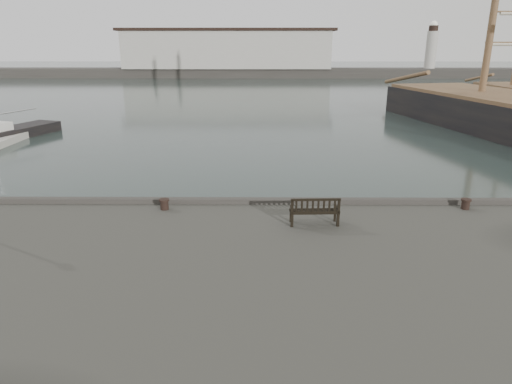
% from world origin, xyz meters
% --- Properties ---
extents(ground, '(400.00, 400.00, 0.00)m').
position_xyz_m(ground, '(0.00, 0.00, 0.00)').
color(ground, black).
rests_on(ground, ground).
extents(breakwater, '(140.00, 9.50, 12.20)m').
position_xyz_m(breakwater, '(-4.56, 92.00, 4.30)').
color(breakwater, '#383530').
rests_on(breakwater, ground).
extents(bench, '(1.58, 0.59, 0.89)m').
position_xyz_m(bench, '(1.05, -2.17, 1.85)').
color(bench, black).
rests_on(bench, quay).
extents(bollard_left, '(0.42, 0.42, 0.37)m').
position_xyz_m(bollard_left, '(-3.99, -0.81, 1.75)').
color(bollard_left, black).
rests_on(bollard_left, quay).
extents(bollard_right, '(0.40, 0.40, 0.36)m').
position_xyz_m(bollard_right, '(6.50, -0.70, 1.74)').
color(bollard_right, black).
rests_on(bollard_right, quay).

